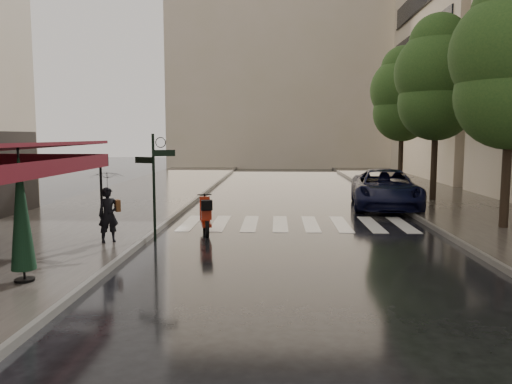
# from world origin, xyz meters

# --- Properties ---
(ground) EXTENTS (120.00, 120.00, 0.00)m
(ground) POSITION_xyz_m (0.00, 0.00, 0.00)
(ground) COLOR black
(ground) RESTS_ON ground
(sidewalk_near) EXTENTS (6.00, 60.00, 0.12)m
(sidewalk_near) POSITION_xyz_m (-4.50, 12.00, 0.06)
(sidewalk_near) COLOR #38332D
(sidewalk_near) RESTS_ON ground
(sidewalk_far) EXTENTS (5.50, 60.00, 0.12)m
(sidewalk_far) POSITION_xyz_m (10.25, 12.00, 0.06)
(sidewalk_far) COLOR #38332D
(sidewalk_far) RESTS_ON ground
(curb_near) EXTENTS (0.12, 60.00, 0.16)m
(curb_near) POSITION_xyz_m (-1.45, 12.00, 0.07)
(curb_near) COLOR #595651
(curb_near) RESTS_ON ground
(curb_far) EXTENTS (0.12, 60.00, 0.16)m
(curb_far) POSITION_xyz_m (7.45, 12.00, 0.07)
(curb_far) COLOR #595651
(curb_far) RESTS_ON ground
(crosswalk) EXTENTS (7.85, 3.20, 0.01)m
(crosswalk) POSITION_xyz_m (2.98, 6.00, 0.01)
(crosswalk) COLOR silver
(crosswalk) RESTS_ON ground
(signpost) EXTENTS (1.17, 0.29, 3.10)m
(signpost) POSITION_xyz_m (-1.19, 3.00, 1.83)
(signpost) COLOR black
(signpost) RESTS_ON ground
(haussmann_far) EXTENTS (8.00, 16.00, 18.50)m
(haussmann_far) POSITION_xyz_m (16.50, 26.00, 9.25)
(haussmann_far) COLOR #C0B293
(haussmann_far) RESTS_ON ground
(backdrop_building) EXTENTS (22.00, 6.00, 20.00)m
(backdrop_building) POSITION_xyz_m (3.00, 38.00, 10.00)
(backdrop_building) COLOR #C0B293
(backdrop_building) RESTS_ON ground
(tree_near) EXTENTS (3.80, 3.80, 7.99)m
(tree_near) POSITION_xyz_m (9.60, 5.00, 5.32)
(tree_near) COLOR black
(tree_near) RESTS_ON sidewalk_far
(tree_mid) EXTENTS (3.80, 3.80, 8.34)m
(tree_mid) POSITION_xyz_m (9.50, 12.00, 5.59)
(tree_mid) COLOR black
(tree_mid) RESTS_ON sidewalk_far
(tree_far) EXTENTS (3.80, 3.80, 8.16)m
(tree_far) POSITION_xyz_m (9.70, 19.00, 5.46)
(tree_far) COLOR black
(tree_far) RESTS_ON sidewalk_far
(pedestrian_with_umbrella) EXTENTS (1.24, 1.24, 2.37)m
(pedestrian_with_umbrella) POSITION_xyz_m (-2.29, 2.26, 1.70)
(pedestrian_with_umbrella) COLOR black
(pedestrian_with_umbrella) RESTS_ON sidewalk_near
(scooter) EXTENTS (0.66, 1.75, 1.16)m
(scooter) POSITION_xyz_m (0.11, 4.21, 0.54)
(scooter) COLOR black
(scooter) RESTS_ON ground
(parked_car) EXTENTS (3.33, 6.08, 1.62)m
(parked_car) POSITION_xyz_m (6.92, 10.13, 0.81)
(parked_car) COLOR black
(parked_car) RESTS_ON ground
(parasol_front) EXTENTS (0.49, 0.49, 2.71)m
(parasol_front) POSITION_xyz_m (-2.76, -1.50, 1.58)
(parasol_front) COLOR black
(parasol_front) RESTS_ON sidewalk_near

